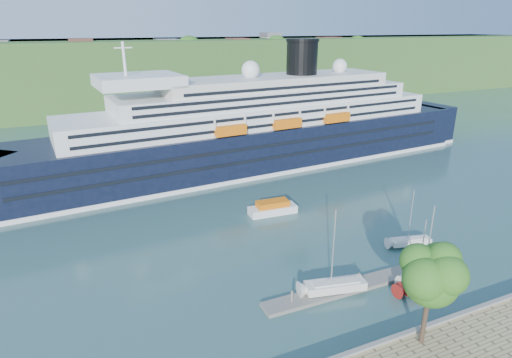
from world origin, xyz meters
The scene contains 11 objects.
ground centered at (0.00, 0.00, 0.00)m, with size 400.00×400.00×0.00m, color #325A57.
far_hillside centered at (0.00, 145.00, 12.00)m, with size 400.00×50.00×24.00m, color #345723.
quay_coping centered at (0.00, -0.20, 1.15)m, with size 220.00×0.50×0.30m, color slate.
cruise_ship centered at (7.74, 56.36, 13.19)m, with size 117.49×17.11×26.38m, color black, non-canonical shape.
promenade_tree centered at (0.10, -1.50, 6.50)m, with size 6.64×6.64×11.01m, color #265E18, non-canonical shape.
floating_pontoon centered at (-1.00, 9.50, 0.22)m, with size 19.84×2.43×0.44m, color gray, non-canonical shape.
sailboat_white_near centered at (-2.10, 9.44, 4.98)m, with size 7.71×2.14×9.96m, color silver, non-canonical shape.
sailboat_red centered at (7.37, 6.21, 4.25)m, with size 6.58×1.83×8.51m, color maroon, non-canonical shape.
sailboat_white_far centered at (13.63, 14.49, 4.00)m, with size 6.20×1.72×8.00m, color silver, non-canonical shape.
tender_launch centered at (1.13, 32.19, 1.09)m, with size 7.90×2.70×2.18m, color orange, non-canonical shape.
sailboat_extra centered at (9.14, 6.88, 4.78)m, with size 7.39×2.05×9.55m, color silver, non-canonical shape.
Camera 1 is at (-27.21, -24.88, 28.84)m, focal length 30.00 mm.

